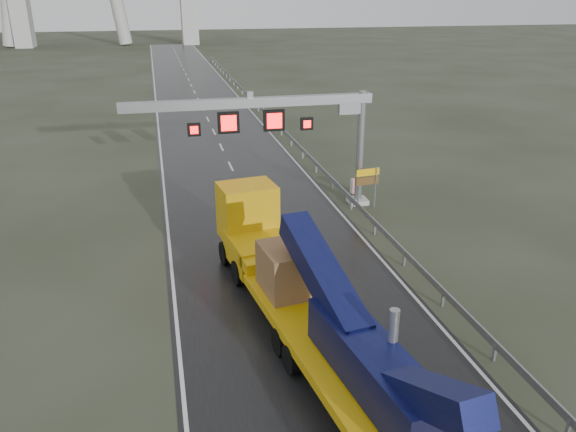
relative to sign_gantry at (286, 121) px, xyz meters
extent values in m
plane|color=#2A2F21|center=(-2.10, -17.99, -5.61)|extent=(400.00, 400.00, 0.00)
cube|color=black|center=(-2.10, 22.01, -5.60)|extent=(11.00, 200.00, 0.02)
cube|color=#B1B2AD|center=(4.80, 0.01, -5.46)|extent=(1.20, 1.20, 0.30)
cylinder|color=gray|center=(4.80, 0.01, -2.01)|extent=(0.48, 0.48, 7.20)
cube|color=gray|center=(-2.10, 0.01, 1.19)|extent=(14.80, 0.55, 0.55)
cube|color=gray|center=(4.00, 0.01, 0.69)|extent=(1.40, 0.35, 0.90)
cube|color=gray|center=(-2.10, 0.01, 1.64)|extent=(0.35, 0.35, 0.35)
cube|color=black|center=(-3.40, -0.04, 0.09)|extent=(1.25, 0.25, 1.25)
cube|color=#FF0C0C|center=(-3.40, -0.18, 0.09)|extent=(0.90, 0.02, 0.90)
cube|color=black|center=(-0.70, -0.04, 0.09)|extent=(1.25, 0.25, 1.25)
cube|color=#FF0C0C|center=(-0.70, -0.18, 0.09)|extent=(0.90, 0.02, 0.90)
cube|color=black|center=(-5.40, -0.04, -0.21)|extent=(0.75, 0.25, 0.75)
cube|color=#FF0C0C|center=(-5.40, -0.18, -0.21)|extent=(0.54, 0.02, 0.54)
cube|color=black|center=(1.30, -0.04, -0.21)|extent=(0.75, 0.25, 0.75)
cube|color=#FF0C0C|center=(1.30, -0.18, -0.21)|extent=(0.54, 0.02, 0.54)
cube|color=#B1B2AD|center=(-37.10, 122.01, 4.89)|extent=(4.00, 6.00, 21.00)
cube|color=#B1B2AD|center=(2.90, 122.01, 4.89)|extent=(4.00, 6.00, 21.00)
cube|color=#CF9A0B|center=(-1.82, -17.86, -4.48)|extent=(5.07, 15.34, 0.38)
cube|color=#CF9A0B|center=(-2.92, -9.97, -4.05)|extent=(2.95, 1.67, 0.54)
cube|color=#CF9A0B|center=(-3.16, -8.27, -4.32)|extent=(3.22, 3.58, 1.29)
cube|color=#CF9A0B|center=(-3.42, -6.35, -3.03)|extent=(2.96, 2.50, 2.80)
cube|color=black|center=(-3.57, -5.26, -2.71)|extent=(2.46, 0.40, 1.29)
cube|color=#0E1443|center=(-1.67, -18.92, -3.46)|extent=(2.39, 6.60, 1.51)
cube|color=#0E1443|center=(-2.19, -15.19, -2.17)|extent=(1.89, 6.02, 2.75)
cube|color=#0E1443|center=(-1.29, -21.59, -2.49)|extent=(1.55, 4.36, 2.60)
cylinder|color=gray|center=(-1.03, -18.83, -2.49)|extent=(0.36, 0.36, 1.72)
cube|color=olive|center=(-2.59, -12.32, -3.33)|extent=(2.67, 2.67, 1.94)
cylinder|color=black|center=(-2.19, -15.19, -5.07)|extent=(3.24, 1.50, 1.08)
cylinder|color=black|center=(-3.39, -6.56, -5.02)|extent=(3.04, 1.57, 1.18)
cylinder|color=gray|center=(4.44, -0.99, -4.29)|extent=(0.09, 0.09, 2.65)
cylinder|color=gray|center=(5.55, -0.99, -4.29)|extent=(0.09, 0.09, 2.65)
cube|color=yellow|center=(5.00, -0.99, -3.23)|extent=(1.55, 0.24, 0.44)
cube|color=brown|center=(5.00, -0.99, -3.79)|extent=(1.55, 0.24, 0.50)
cube|color=red|center=(5.32, 2.01, -5.11)|extent=(0.64, 0.43, 1.00)
camera|label=1|loc=(-7.43, -32.13, 7.15)|focal=35.00mm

